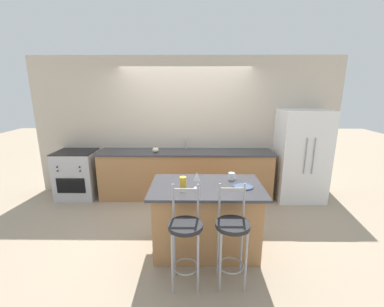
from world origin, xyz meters
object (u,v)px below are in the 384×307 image
Objects in this scene: bar_stool_far at (232,234)px; wine_glass at (197,177)px; dinner_plate at (243,186)px; coffee_mug at (232,176)px; oven_range at (78,174)px; refrigerator at (301,156)px; bar_stool_near at (185,235)px; pumpkin_decoration at (156,150)px; tumbler_cup at (183,183)px.

bar_stool_far reaches higher than wine_glass.
dinner_plate is 2.20× the size of coffee_mug.
oven_range is 7.98× the size of coffee_mug.
refrigerator is 1.86× the size of oven_range.
dinner_plate is at bearing 3.70° from wine_glass.
pumpkin_decoration is at bearing 105.72° from bar_stool_near.
oven_range is (-4.32, 0.03, -0.40)m from refrigerator.
bar_stool_far reaches higher than tumbler_cup.
oven_range is 6.20× the size of tumbler_cup.
bar_stool_near is 0.99m from dinner_plate.
wine_glass is 1.40× the size of tumbler_cup.
coffee_mug is (2.80, -1.47, 0.49)m from oven_range.
bar_stool_far is at bearing -96.66° from coffee_mug.
bar_stool_far reaches higher than pumpkin_decoration.
tumbler_cup is at bearing 94.90° from bar_stool_near.
tumbler_cup is at bearing -174.43° from wine_glass.
dinner_plate is at bearing 40.86° from bar_stool_near.
oven_range is at bearing 152.31° from coffee_mug.
bar_stool_far is 0.70m from dinner_plate.
refrigerator is 1.52× the size of bar_stool_far.
wine_glass reaches higher than tumbler_cup.
coffee_mug is 0.78× the size of tumbler_cup.
pumpkin_decoration is at bearing -2.54° from oven_range.
wine_glass is 0.57m from coffee_mug.
bar_stool_far reaches higher than coffee_mug.
refrigerator is 6.75× the size of dinner_plate.
refrigerator is at bearing 0.82° from pumpkin_decoration.
dinner_plate is at bearing -30.72° from oven_range.
refrigerator reaches higher than oven_range.
coffee_mug is 0.96× the size of pumpkin_decoration.
refrigerator is 2.76m from pumpkin_decoration.
bar_stool_near is 2.39m from pumpkin_decoration.
bar_stool_near is at bearing -124.41° from coffee_mug.
bar_stool_near is 5.41× the size of wine_glass.
oven_range is at bearing 142.77° from wine_glass.
dinner_plate is (2.91, -1.73, 0.45)m from oven_range.
bar_stool_near reaches higher than coffee_mug.
oven_range is 4.43× the size of wine_glass.
bar_stool_far is (0.50, 0.02, 0.00)m from bar_stool_near.
bar_stool_near is 9.41× the size of pumpkin_decoration.
bar_stool_near is 1.11m from coffee_mug.
oven_range is at bearing 179.60° from refrigerator.
bar_stool_far is (-1.62, -2.29, -0.26)m from refrigerator.
tumbler_cup is (2.16, -1.78, 0.52)m from oven_range.
oven_range is 3.22m from bar_stool_near.
oven_range is 3.63× the size of dinner_plate.
refrigerator reaches higher than bar_stool_far.
oven_range reaches higher than dinner_plate.
tumbler_cup is at bearing -154.01° from coffee_mug.
refrigerator reaches higher than wine_glass.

